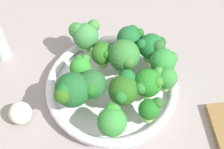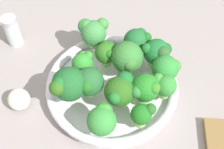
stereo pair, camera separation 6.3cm
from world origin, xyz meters
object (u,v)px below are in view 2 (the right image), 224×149
Objects in this scene: bowl at (112,87)px; broccoli_floret_6 at (144,114)px; broccoli_floret_5 at (137,41)px; broccoli_floret_12 at (164,85)px; broccoli_floret_3 at (126,58)px; broccoli_floret_2 at (68,85)px; broccoli_floret_1 at (120,91)px; broccoli_floret_13 at (145,89)px; broccoli_floret_11 at (157,52)px; pepper_shaker at (12,31)px; broccoli_floret_0 at (165,68)px; garlic_bulb at (19,99)px; broccoli_floret_8 at (93,32)px; broccoli_floret_7 at (102,119)px; broccoli_floret_4 at (83,63)px; broccoli_floret_9 at (106,52)px; broccoli_floret_10 at (89,82)px.

bowl is 5.23× the size of broccoli_floret_6.
broccoli_floret_5 is 12.10cm from broccoli_floret_12.
broccoli_floret_3 reaches higher than bowl.
broccoli_floret_2 reaches higher than broccoli_floret_12.
broccoli_floret_1 is 4.88cm from broccoli_floret_13.
broccoli_floret_11 is 0.87× the size of pepper_shaker.
broccoli_floret_0 reaches higher than garlic_bulb.
broccoli_floret_11 is (-7.81, 9.40, 0.26)cm from broccoli_floret_1.
broccoli_floret_8 is (-16.12, -3.00, 0.21)cm from broccoli_floret_1.
garlic_bulb is at bearing -101.80° from broccoli_floret_13.
broccoli_floret_0 is 4.00cm from broccoli_floret_11.
broccoli_floret_8 is at bearing 123.44° from garlic_bulb.
broccoli_floret_7 is at bearing -38.93° from broccoli_floret_1.
broccoli_floret_3 is (-4.97, 12.23, -0.61)cm from broccoli_floret_2.
broccoli_floret_9 is at bearing 108.18° from broccoli_floret_4.
broccoli_floret_4 is 1.21× the size of garlic_bulb.
broccoli_floret_7 is 14.19cm from broccoli_floret_12.
broccoli_floret_6 is at bearing 90.04° from broccoli_floret_7.
broccoli_floret_13 is (4.35, -5.28, 0.19)cm from broccoli_floret_0.
broccoli_floret_11 is at bearing 105.66° from broccoli_floret_2.
broccoli_floret_9 is (-7.70, 8.71, -1.35)cm from broccoli_floret_2.
garlic_bulb is (5.40, -19.27, -4.64)cm from broccoli_floret_9.
broccoli_floret_10 is at bearing -11.36° from broccoli_floret_8.
broccoli_floret_2 reaches higher than broccoli_floret_7.
broccoli_floret_8 is (-21.48, 1.33, 0.23)cm from broccoli_floret_7.
garlic_bulb is at bearing -74.34° from broccoli_floret_9.
broccoli_floret_5 is at bearing 171.81° from broccoli_floret_6.
broccoli_floret_5 is at bearing 67.73° from pepper_shaker.
broccoli_floret_0 is 0.96× the size of broccoli_floret_13.
broccoli_floret_6 is (13.81, 9.69, -0.03)cm from broccoli_floret_4.
broccoli_floret_12 is (2.36, 18.37, -1.40)cm from broccoli_floret_2.
broccoli_floret_5 is 0.98× the size of broccoli_floret_13.
garlic_bulb is at bearing -97.57° from broccoli_floret_10.
broccoli_floret_4 is at bearing -144.01° from broccoli_floret_1.
bowl is 3.47× the size of pepper_shaker.
broccoli_floret_3 reaches higher than broccoli_floret_9.
broccoli_floret_12 is 29.67cm from garlic_bulb.
broccoli_floret_5 is 29.67cm from pepper_shaker.
bowl is 12.18cm from broccoli_floret_0.
bowl is 7.57cm from broccoli_floret_9.
broccoli_floret_9 is 20.55cm from garlic_bulb.
broccoli_floret_7 is (12.80, -6.94, -0.36)cm from broccoli_floret_3.
broccoli_floret_1 is 12.22cm from broccoli_floret_11.
broccoli_floret_0 reaches higher than broccoli_floret_6.
broccoli_floret_3 reaches higher than broccoli_floret_6.
broccoli_floret_5 is (-11.89, 6.02, 0.08)cm from broccoli_floret_1.
broccoli_floret_6 is at bearing 4.15° from broccoli_floret_3.
bowl is 12.06cm from broccoli_floret_7.
broccoli_floret_13 is at bearing 78.20° from garlic_bulb.
broccoli_floret_1 is 1.48× the size of garlic_bulb.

